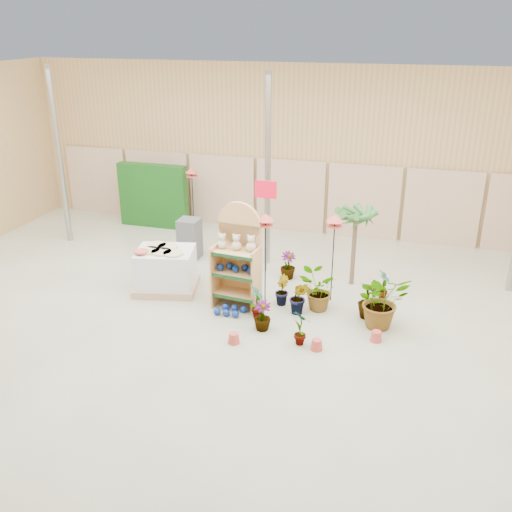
{
  "coord_description": "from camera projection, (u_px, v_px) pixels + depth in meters",
  "views": [
    {
      "loc": [
        3.32,
        -8.88,
        5.47
      ],
      "look_at": [
        0.3,
        1.5,
        1.0
      ],
      "focal_mm": 40.0,
      "sensor_mm": 36.0,
      "label": 1
    }
  ],
  "objects": [
    {
      "name": "room",
      "position": [
        232.0,
        207.0,
        10.79
      ],
      "size": [
        15.2,
        12.1,
        4.7
      ],
      "color": "gray",
      "rests_on": "ground"
    },
    {
      "name": "potted_plant_0",
      "position": [
        257.0,
        302.0,
        11.23
      ],
      "size": [
        0.3,
        0.4,
        0.69
      ],
      "primitive_type": "imported",
      "rotation": [
        0.0,
        0.0,
        1.74
      ],
      "color": "#2A6027",
      "rests_on": "ground"
    },
    {
      "name": "bird_table_back",
      "position": [
        192.0,
        172.0,
        15.09
      ],
      "size": [
        0.34,
        0.34,
        1.89
      ],
      "color": "black",
      "rests_on": "ground"
    },
    {
      "name": "potted_plant_11",
      "position": [
        288.0,
        265.0,
        12.98
      ],
      "size": [
        0.5,
        0.5,
        0.63
      ],
      "primitive_type": "imported",
      "rotation": [
        0.0,
        0.0,
        0.62
      ],
      "color": "#2A6027",
      "rests_on": "ground"
    },
    {
      "name": "palm",
      "position": [
        356.0,
        215.0,
        12.19
      ],
      "size": [
        0.7,
        0.7,
        1.89
      ],
      "color": "brown",
      "rests_on": "ground"
    },
    {
      "name": "potted_plant_10",
      "position": [
        382.0,
        300.0,
        10.84
      ],
      "size": [
        1.27,
        1.22,
        1.1
      ],
      "primitive_type": "imported",
      "rotation": [
        0.0,
        0.0,
        0.5
      ],
      "color": "#2A6027",
      "rests_on": "ground"
    },
    {
      "name": "trellis_stock",
      "position": [
        153.0,
        196.0,
        16.08
      ],
      "size": [
        2.0,
        0.3,
        1.8
      ],
      "primitive_type": "cube",
      "color": "#114410",
      "rests_on": "ground"
    },
    {
      "name": "bird_table_front",
      "position": [
        266.0,
        220.0,
        11.28
      ],
      "size": [
        0.34,
        0.34,
        1.95
      ],
      "color": "black",
      "rests_on": "ground"
    },
    {
      "name": "teddy_bears",
      "position": [
        237.0,
        243.0,
        11.32
      ],
      "size": [
        0.8,
        0.2,
        0.33
      ],
      "color": "beige",
      "rests_on": "display_shelf"
    },
    {
      "name": "potted_plant_3",
      "position": [
        368.0,
        300.0,
        11.23
      ],
      "size": [
        0.59,
        0.59,
        0.74
      ],
      "primitive_type": "imported",
      "rotation": [
        0.0,
        0.0,
        2.4
      ],
      "color": "#2A6027",
      "rests_on": "ground"
    },
    {
      "name": "gazing_balls_floor",
      "position": [
        230.0,
        310.0,
        11.47
      ],
      "size": [
        0.63,
        0.39,
        0.15
      ],
      "color": "navy",
      "rests_on": "ground"
    },
    {
      "name": "potted_plant_7",
      "position": [
        262.0,
        316.0,
        10.8
      ],
      "size": [
        0.39,
        0.39,
        0.59
      ],
      "primitive_type": "imported",
      "rotation": [
        0.0,
        0.0,
        0.2
      ],
      "color": "#2A6027",
      "rests_on": "ground"
    },
    {
      "name": "charcoal_planters",
      "position": [
        190.0,
        239.0,
        14.05
      ],
      "size": [
        0.5,
        0.5,
        1.0
      ],
      "color": "#3A3A3D",
      "rests_on": "ground"
    },
    {
      "name": "gazing_balls_shelf",
      "position": [
        236.0,
        268.0,
        11.49
      ],
      "size": [
        0.8,
        0.27,
        0.15
      ],
      "color": "navy",
      "rests_on": "display_shelf"
    },
    {
      "name": "offer_sign",
      "position": [
        266.0,
        208.0,
        12.85
      ],
      "size": [
        0.5,
        0.08,
        2.2
      ],
      "color": "gray",
      "rests_on": "ground"
    },
    {
      "name": "bird_table_right",
      "position": [
        335.0,
        221.0,
        11.38
      ],
      "size": [
        0.34,
        0.34,
        1.9
      ],
      "color": "black",
      "rests_on": "ground"
    },
    {
      "name": "potted_plant_5",
      "position": [
        281.0,
        290.0,
        11.79
      ],
      "size": [
        0.38,
        0.42,
        0.62
      ],
      "primitive_type": "imported",
      "rotation": [
        0.0,
        0.0,
        1.95
      ],
      "color": "#2A6027",
      "rests_on": "ground"
    },
    {
      "name": "potted_plant_1",
      "position": [
        299.0,
        297.0,
        11.37
      ],
      "size": [
        0.41,
        0.34,
        0.72
      ],
      "primitive_type": "imported",
      "rotation": [
        0.0,
        0.0,
        6.22
      ],
      "color": "#2A6027",
      "rests_on": "ground"
    },
    {
      "name": "pallet_stack",
      "position": [
        166.0,
        270.0,
        12.36
      ],
      "size": [
        1.52,
        1.35,
        0.97
      ],
      "rotation": [
        0.0,
        0.0,
        0.22
      ],
      "color": "tan",
      "rests_on": "ground"
    },
    {
      "name": "display_shelf",
      "position": [
        238.0,
        259.0,
        11.56
      ],
      "size": [
        0.96,
        0.66,
        2.18
      ],
      "rotation": [
        0.0,
        0.0,
        -0.1
      ],
      "color": "tan",
      "rests_on": "ground"
    },
    {
      "name": "potted_plant_4",
      "position": [
        383.0,
        285.0,
        11.96
      ],
      "size": [
        0.27,
        0.38,
        0.68
      ],
      "primitive_type": "imported",
      "rotation": [
        0.0,
        0.0,
        1.5
      ],
      "color": "#2A6027",
      "rests_on": "ground"
    },
    {
      "name": "potted_plant_8",
      "position": [
        301.0,
        327.0,
        10.27
      ],
      "size": [
        0.45,
        0.43,
        0.71
      ],
      "primitive_type": "imported",
      "rotation": [
        0.0,
        0.0,
        2.5
      ],
      "color": "#2A6027",
      "rests_on": "ground"
    },
    {
      "name": "potted_plant_2",
      "position": [
        317.0,
        291.0,
        11.51
      ],
      "size": [
        0.83,
        0.74,
        0.84
      ],
      "primitive_type": "imported",
      "rotation": [
        0.0,
        0.0,
        3.26
      ],
      "color": "#2A6027",
      "rests_on": "ground"
    }
  ]
}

